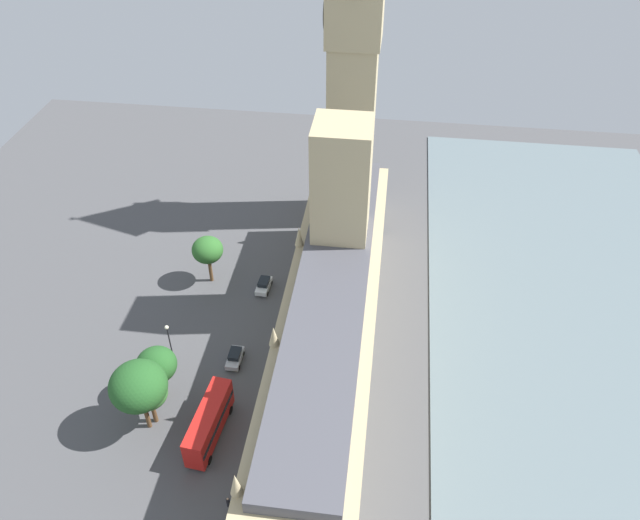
# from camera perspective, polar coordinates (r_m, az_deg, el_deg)

# --- Properties ---
(ground_plane) EXTENTS (148.86, 148.86, 0.00)m
(ground_plane) POSITION_cam_1_polar(r_m,az_deg,el_deg) (86.72, -0.44, -9.56)
(ground_plane) COLOR #4C4C4F
(river_thames) EXTENTS (43.74, 133.97, 0.25)m
(river_thames) POSITION_cam_1_polar(r_m,az_deg,el_deg) (91.21, 24.13, -11.00)
(river_thames) COLOR slate
(river_thames) RESTS_ON ground
(parliament_building) EXTENTS (11.77, 61.03, 31.07)m
(parliament_building) POSITION_cam_1_polar(r_m,az_deg,el_deg) (81.36, 1.07, -5.00)
(parliament_building) COLOR tan
(parliament_building) RESTS_ON ground
(clock_tower) EXTENTS (8.51, 8.51, 55.61)m
(clock_tower) POSITION_cam_1_polar(r_m,az_deg,el_deg) (99.84, 3.08, 17.95)
(clock_tower) COLOR tan
(clock_tower) RESTS_ON ground
(car_white_midblock) EXTENTS (2.13, 4.16, 1.74)m
(car_white_midblock) POSITION_cam_1_polar(r_m,az_deg,el_deg) (97.25, -5.19, -2.29)
(car_white_midblock) COLOR silver
(car_white_midblock) RESTS_ON ground
(car_silver_leading) EXTENTS (1.93, 4.03, 1.74)m
(car_silver_leading) POSITION_cam_1_polar(r_m,az_deg,el_deg) (87.19, -7.84, -8.83)
(car_silver_leading) COLOR #B7B7BC
(car_silver_leading) RESTS_ON ground
(double_decker_bus_far_end) EXTENTS (3.57, 10.70, 4.75)m
(double_decker_bus_far_end) POSITION_cam_1_polar(r_m,az_deg,el_deg) (78.74, -10.17, -14.48)
(double_decker_bus_far_end) COLOR red
(double_decker_bus_far_end) RESTS_ON ground
(pedestrian_under_trees) EXTENTS (0.63, 0.54, 1.54)m
(pedestrian_under_trees) POSITION_cam_1_polar(r_m,az_deg,el_deg) (74.98, -8.44, -21.19)
(pedestrian_under_trees) COLOR black
(pedestrian_under_trees) RESTS_ON ground
(plane_tree_opposite_hall) EXTENTS (5.16, 5.16, 8.18)m
(plane_tree_opposite_hall) POSITION_cam_1_polar(r_m,az_deg,el_deg) (81.41, -14.82, -9.33)
(plane_tree_opposite_hall) COLOR brown
(plane_tree_opposite_hall) RESTS_ON ground
(plane_tree_by_river_gate) EXTENTS (4.61, 4.61, 7.54)m
(plane_tree_by_river_gate) POSITION_cam_1_polar(r_m,az_deg,el_deg) (79.30, -15.49, -11.72)
(plane_tree_by_river_gate) COLOR brown
(plane_tree_by_river_gate) RESTS_ON ground
(plane_tree_trailing) EXTENTS (6.89, 6.89, 10.77)m
(plane_tree_trailing) POSITION_cam_1_polar(r_m,az_deg,el_deg) (77.27, -16.38, -11.09)
(plane_tree_trailing) COLOR brown
(plane_tree_trailing) RESTS_ON ground
(plane_tree_corner) EXTENTS (4.82, 4.82, 8.28)m
(plane_tree_corner) POSITION_cam_1_polar(r_m,az_deg,el_deg) (96.58, -10.31, 0.90)
(plane_tree_corner) COLOR brown
(plane_tree_corner) RESTS_ON ground
(street_lamp_near_tower) EXTENTS (0.56, 0.56, 7.05)m
(street_lamp_near_tower) POSITION_cam_1_polar(r_m,az_deg,el_deg) (85.85, -13.74, -6.94)
(street_lamp_near_tower) COLOR black
(street_lamp_near_tower) RESTS_ON ground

